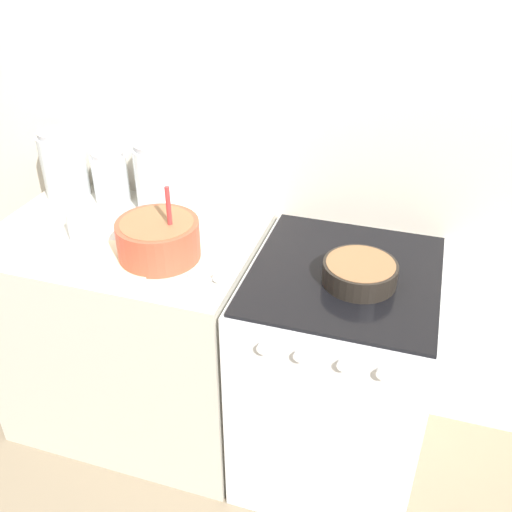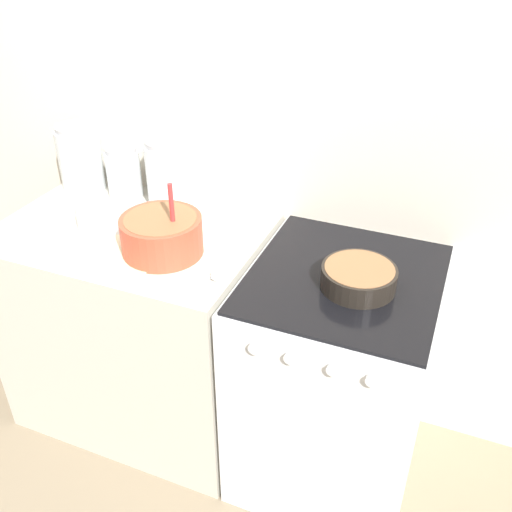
% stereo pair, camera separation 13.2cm
% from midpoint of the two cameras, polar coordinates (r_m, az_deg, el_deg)
% --- Properties ---
extents(ground_plane, '(12.00, 12.00, 0.00)m').
position_cam_midpoint_polar(ground_plane, '(2.37, -5.06, -23.36)').
color(ground_plane, gray).
extents(wall_back, '(4.96, 0.05, 2.40)m').
position_cam_midpoint_polar(wall_back, '(2.15, 0.57, 11.71)').
color(wall_back, beige).
rests_on(wall_back, ground_plane).
extents(countertop_cabinet, '(0.98, 0.69, 0.90)m').
position_cam_midpoint_polar(countertop_cabinet, '(2.42, -13.47, -7.26)').
color(countertop_cabinet, beige).
rests_on(countertop_cabinet, ground_plane).
extents(stove, '(0.64, 0.70, 0.90)m').
position_cam_midpoint_polar(stove, '(2.18, 6.17, -11.59)').
color(stove, silver).
rests_on(stove, ground_plane).
extents(mixing_bowl, '(0.28, 0.28, 0.27)m').
position_cam_midpoint_polar(mixing_bowl, '(1.96, -11.66, 1.82)').
color(mixing_bowl, '#D84C33').
rests_on(mixing_bowl, countertop_cabinet).
extents(baking_pan, '(0.24, 0.24, 0.07)m').
position_cam_midpoint_polar(baking_pan, '(1.83, 8.32, -1.65)').
color(baking_pan, black).
rests_on(baking_pan, stove).
extents(storage_jar_left, '(0.18, 0.18, 0.27)m').
position_cam_midpoint_polar(storage_jar_left, '(2.48, -20.06, 8.24)').
color(storage_jar_left, silver).
rests_on(storage_jar_left, countertop_cabinet).
extents(storage_jar_middle, '(0.14, 0.14, 0.21)m').
position_cam_midpoint_polar(storage_jar_middle, '(2.38, -15.86, 7.23)').
color(storage_jar_middle, silver).
rests_on(storage_jar_middle, countertop_cabinet).
extents(storage_jar_right, '(0.17, 0.17, 0.27)m').
position_cam_midpoint_polar(storage_jar_right, '(2.27, -11.47, 7.30)').
color(storage_jar_right, silver).
rests_on(storage_jar_right, countertop_cabinet).
extents(tin_can, '(0.08, 0.08, 0.10)m').
position_cam_midpoint_polar(tin_can, '(2.16, -19.00, 2.89)').
color(tin_can, silver).
rests_on(tin_can, countertop_cabinet).
extents(recipe_page, '(0.28, 0.34, 0.01)m').
position_cam_midpoint_polar(recipe_page, '(1.99, -15.26, -0.65)').
color(recipe_page, beige).
rests_on(recipe_page, countertop_cabinet).
extents(measuring_spoon, '(0.12, 0.04, 0.04)m').
position_cam_midpoint_polar(measuring_spoon, '(1.84, -6.27, -2.19)').
color(measuring_spoon, white).
rests_on(measuring_spoon, countertop_cabinet).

